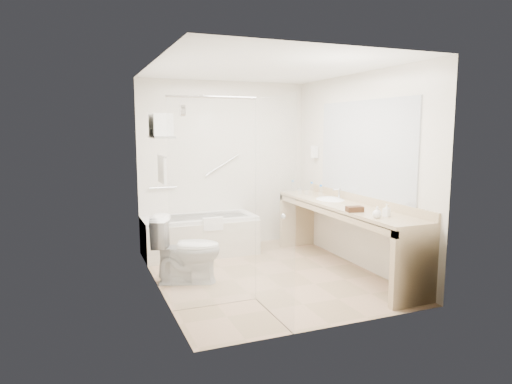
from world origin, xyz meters
name	(u,v)px	position (x,y,z in m)	size (l,w,h in m)	color
floor	(265,275)	(0.00, 0.00, 0.00)	(3.20, 3.20, 0.00)	tan
ceiling	(266,68)	(0.00, 0.00, 2.50)	(2.60, 3.20, 0.10)	white
wall_back	(224,165)	(0.00, 1.60, 1.25)	(2.60, 0.10, 2.50)	beige
wall_front	(336,192)	(0.00, -1.60, 1.25)	(2.60, 0.10, 2.50)	beige
wall_left	(156,179)	(-1.30, 0.00, 1.25)	(0.10, 3.20, 2.50)	beige
wall_right	(357,171)	(1.30, 0.00, 1.25)	(0.10, 3.20, 2.50)	beige
bathtub	(200,235)	(-0.50, 1.24, 0.28)	(1.60, 0.73, 0.59)	white
grab_bar_short	(163,188)	(-0.95, 1.56, 0.95)	(0.03, 0.03, 0.40)	silver
grab_bar_long	(222,165)	(-0.05, 1.56, 1.25)	(0.03, 0.03, 0.60)	silver
shower_enclosure	(242,205)	(-0.63, -0.93, 1.07)	(0.96, 0.91, 2.11)	silver
towel_shelf	(161,132)	(-1.17, 0.35, 1.75)	(0.24, 0.55, 0.81)	silver
vanity_counter	(344,220)	(1.02, -0.15, 0.64)	(0.55, 2.70, 0.95)	tan
sink	(330,202)	(1.05, 0.25, 0.82)	(0.40, 0.52, 0.14)	white
faucet	(339,193)	(1.20, 0.25, 0.93)	(0.03, 0.03, 0.14)	silver
mirror	(364,148)	(1.29, -0.15, 1.55)	(0.02, 2.00, 1.20)	silver
hairdryer_unit	(315,152)	(1.25, 1.05, 1.45)	(0.08, 0.10, 0.18)	white
toilet	(187,250)	(-0.95, 0.11, 0.39)	(0.45, 0.80, 0.78)	white
amenity_basket	(355,209)	(0.85, -0.64, 0.88)	(0.18, 0.12, 0.06)	#432B18
soap_bottle_a	(386,214)	(1.00, -1.02, 0.88)	(0.06, 0.14, 0.06)	white
soap_bottle_b	(377,213)	(0.86, -1.04, 0.90)	(0.10, 0.13, 0.10)	white
water_bottle_left	(321,193)	(0.94, 0.30, 0.94)	(0.06, 0.06, 0.20)	silver
water_bottle_mid	(312,189)	(1.02, 0.70, 0.94)	(0.06, 0.06, 0.19)	silver
water_bottle_right	(293,187)	(0.91, 1.10, 0.93)	(0.05, 0.05, 0.18)	silver
drinking_glass_near	(307,192)	(0.97, 0.76, 0.89)	(0.06, 0.06, 0.08)	silver
drinking_glass_far	(300,191)	(0.88, 0.81, 0.90)	(0.08, 0.08, 0.10)	silver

